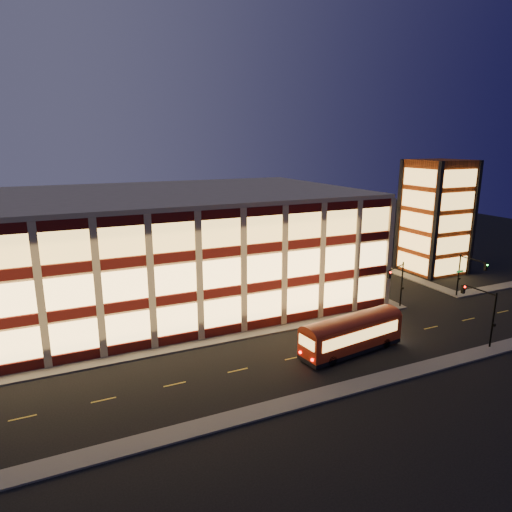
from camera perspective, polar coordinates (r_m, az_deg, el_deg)
name	(u,v)px	position (r m, az deg, el deg)	size (l,w,h in m)	color
ground	(234,342)	(49.51, -2.83, -10.65)	(200.00, 200.00, 0.00)	black
sidewalk_office_south	(204,342)	(49.42, -6.56, -10.69)	(54.00, 2.00, 0.15)	#514F4C
sidewalk_office_east	(327,275)	(73.84, 8.85, -2.31)	(2.00, 30.00, 0.15)	#514F4C
sidewalk_tower_south	(488,289)	(73.92, 27.00, -3.70)	(14.00, 2.00, 0.15)	#514F4C
sidewalk_tower_west	(382,267)	(80.29, 15.42, -1.32)	(2.00, 30.00, 0.15)	#514F4C
sidewalk_near	(293,402)	(39.13, 4.69, -17.79)	(100.00, 2.00, 0.15)	#514F4C
office_building	(165,246)	(61.76, -11.34, 1.23)	(50.45, 30.45, 14.50)	tan
stair_tower	(435,217)	(78.92, 21.52, 4.57)	(8.60, 8.60, 18.00)	#8C3814
traffic_signal_far	(397,279)	(59.59, 17.26, -2.73)	(3.79, 1.87, 6.00)	black
traffic_signal_right	(468,270)	(66.96, 24.99, -1.62)	(1.20, 4.37, 6.00)	black
traffic_signal_near	(482,306)	(53.22, 26.41, -5.59)	(0.32, 4.45, 6.00)	black
trolley_bus	(352,332)	(47.42, 11.86, -9.27)	(11.72, 4.33, 3.88)	#962008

